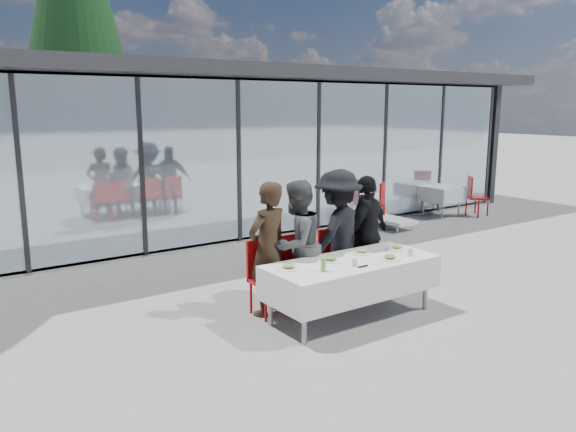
# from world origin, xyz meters

# --- Properties ---
(ground) EXTENTS (90.00, 90.00, 0.00)m
(ground) POSITION_xyz_m (0.00, 0.00, 0.00)
(ground) COLOR gray
(ground) RESTS_ON ground
(pavilion) EXTENTS (14.80, 8.80, 3.44)m
(pavilion) POSITION_xyz_m (2.00, 8.16, 2.15)
(pavilion) COLOR gray
(pavilion) RESTS_ON ground
(dining_table) EXTENTS (2.26, 0.96, 0.75)m
(dining_table) POSITION_xyz_m (0.21, -0.27, 0.54)
(dining_table) COLOR silver
(dining_table) RESTS_ON ground
(diner_a) EXTENTS (0.77, 0.77, 1.74)m
(diner_a) POSITION_xyz_m (-0.60, 0.43, 0.87)
(diner_a) COLOR #322316
(diner_a) RESTS_ON ground
(diner_chair_a) EXTENTS (0.44, 0.44, 0.97)m
(diner_chair_a) POSITION_xyz_m (-0.60, 0.48, 0.54)
(diner_chair_a) COLOR #AF0B0C
(diner_chair_a) RESTS_ON ground
(diner_b) EXTENTS (1.07, 1.07, 1.73)m
(diner_b) POSITION_xyz_m (-0.15, 0.43, 0.86)
(diner_b) COLOR #4A4A4A
(diner_b) RESTS_ON ground
(diner_chair_b) EXTENTS (0.44, 0.44, 0.97)m
(diner_chair_b) POSITION_xyz_m (-0.15, 0.48, 0.54)
(diner_chair_b) COLOR #AF0B0C
(diner_chair_b) RESTS_ON ground
(diner_c) EXTENTS (1.48, 1.48, 1.82)m
(diner_c) POSITION_xyz_m (0.56, 0.43, 0.91)
(diner_c) COLOR black
(diner_c) RESTS_ON ground
(diner_chair_c) EXTENTS (0.44, 0.44, 0.97)m
(diner_chair_c) POSITION_xyz_m (0.56, 0.48, 0.54)
(diner_chair_c) COLOR #AF0B0C
(diner_chair_c) RESTS_ON ground
(diner_d) EXTENTS (1.25, 1.25, 1.70)m
(diner_d) POSITION_xyz_m (1.11, 0.43, 0.85)
(diner_d) COLOR black
(diner_d) RESTS_ON ground
(diner_chair_d) EXTENTS (0.44, 0.44, 0.97)m
(diner_chair_d) POSITION_xyz_m (1.11, 0.48, 0.54)
(diner_chair_d) COLOR #AF0B0C
(diner_chair_d) RESTS_ON ground
(plate_a) EXTENTS (0.28, 0.28, 0.07)m
(plate_a) POSITION_xyz_m (-0.66, -0.12, 0.77)
(plate_a) COLOR white
(plate_a) RESTS_ON dining_table
(plate_b) EXTENTS (0.28, 0.28, 0.07)m
(plate_b) POSITION_xyz_m (-0.03, -0.14, 0.77)
(plate_b) COLOR white
(plate_b) RESTS_ON dining_table
(plate_c) EXTENTS (0.28, 0.28, 0.07)m
(plate_c) POSITION_xyz_m (0.55, -0.08, 0.77)
(plate_c) COLOR white
(plate_c) RESTS_ON dining_table
(plate_d) EXTENTS (0.28, 0.28, 0.07)m
(plate_d) POSITION_xyz_m (1.09, -0.19, 0.77)
(plate_d) COLOR white
(plate_d) RESTS_ON dining_table
(plate_extra) EXTENTS (0.28, 0.28, 0.07)m
(plate_extra) POSITION_xyz_m (0.64, -0.51, 0.77)
(plate_extra) COLOR white
(plate_extra) RESTS_ON dining_table
(juice_bottle) EXTENTS (0.06, 0.06, 0.17)m
(juice_bottle) POSITION_xyz_m (-0.38, -0.44, 0.83)
(juice_bottle) COLOR #88B54B
(juice_bottle) RESTS_ON dining_table
(drinking_glasses) EXTENTS (0.99, 0.12, 0.10)m
(drinking_glasses) POSITION_xyz_m (0.52, -0.52, 0.80)
(drinking_glasses) COLOR silver
(drinking_glasses) RESTS_ON dining_table
(folded_eyeglasses) EXTENTS (0.14, 0.03, 0.01)m
(folded_eyeglasses) POSITION_xyz_m (0.14, -0.57, 0.76)
(folded_eyeglasses) COLOR black
(folded_eyeglasses) RESTS_ON dining_table
(spare_table_right) EXTENTS (0.86, 0.86, 0.74)m
(spare_table_right) POSITION_xyz_m (6.49, 3.60, 0.55)
(spare_table_right) COLOR silver
(spare_table_right) RESTS_ON ground
(spare_chair_a) EXTENTS (0.62, 0.62, 0.97)m
(spare_chair_a) POSITION_xyz_m (7.17, 3.16, 0.54)
(spare_chair_a) COLOR #AF0B0C
(spare_chair_a) RESTS_ON ground
(spare_chair_b) EXTENTS (0.61, 0.61, 0.97)m
(spare_chair_b) POSITION_xyz_m (4.47, 3.74, 0.54)
(spare_chair_b) COLOR #AF0B0C
(spare_chair_b) RESTS_ON ground
(lounger) EXTENTS (0.63, 1.34, 0.72)m
(lounger) POSITION_xyz_m (4.48, 3.56, 0.26)
(lounger) COLOR white
(lounger) RESTS_ON ground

